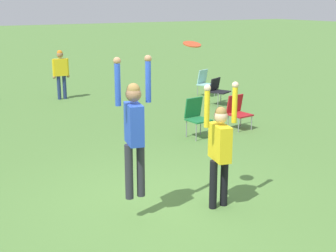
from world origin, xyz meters
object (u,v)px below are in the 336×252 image
person_jumping (134,125)px  camping_chair_1 (196,114)px  camping_chair_3 (238,110)px  person_defending (220,144)px  frisbee (192,44)px  person_spectator_near (61,70)px  camping_chair_4 (204,81)px  camping_chair_2 (218,89)px

person_jumping → camping_chair_1: size_ratio=2.21×
camping_chair_1 → camping_chair_3: (1.34, 0.10, -0.07)m
person_defending → frisbee: size_ratio=7.43×
person_jumping → camping_chair_1: bearing=-32.2°
camping_chair_1 → person_spectator_near: person_spectator_near is taller
camping_chair_1 → person_spectator_near: bearing=-83.6°
person_jumping → camping_chair_3: person_jumping is taller
camping_chair_1 → person_spectator_near: (-1.27, 5.98, 0.41)m
camping_chair_3 → camping_chair_4: bearing=-120.4°
camping_chair_4 → person_spectator_near: 4.82m
camping_chair_1 → camping_chair_4: size_ratio=1.07×
person_jumping → camping_chair_4: bearing=-27.8°
person_spectator_near → camping_chair_4: bearing=-15.6°
camping_chair_2 → camping_chair_3: (-1.30, -2.56, -0.01)m
person_spectator_near → person_jumping: bearing=-94.1°
person_spectator_near → camping_chair_2: bearing=-32.4°
person_jumping → camping_chair_3: (4.55, 3.23, -0.96)m
camping_chair_2 → camping_chair_3: size_ratio=0.96×
camping_chair_4 → person_jumping: bearing=28.1°
frisbee → camping_chair_3: 5.37m
person_jumping → frisbee: (0.89, -0.12, 1.11)m
person_jumping → camping_chair_4: size_ratio=2.37×
person_defending → camping_chair_1: size_ratio=2.09×
camping_chair_4 → person_spectator_near: size_ratio=0.54×
person_defending → camping_chair_3: person_defending is taller
frisbee → person_spectator_near: bearing=83.5°
person_jumping → camping_chair_4: person_jumping is taller
person_jumping → person_spectator_near: person_jumping is taller
camping_chair_1 → camping_chair_4: (3.12, 4.06, -0.05)m
camping_chair_2 → frisbee: bearing=25.4°
camping_chair_3 → frisbee: bearing=36.3°
camping_chair_4 → camping_chair_1: bearing=32.0°
camping_chair_1 → person_spectator_near: size_ratio=0.58×
frisbee → camping_chair_2: bearing=50.0°
frisbee → person_defending: bearing=-25.4°
person_defending → camping_chair_4: bearing=159.7°
person_jumping → camping_chair_2: person_jumping is taller
person_defending → camping_chair_4: (5.04, 7.50, -0.54)m
camping_chair_2 → camping_chair_4: camping_chair_4 is taller
camping_chair_2 → person_spectator_near: 5.15m
camping_chair_2 → camping_chair_4: 1.49m
camping_chair_4 → person_defending: bearing=35.6°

